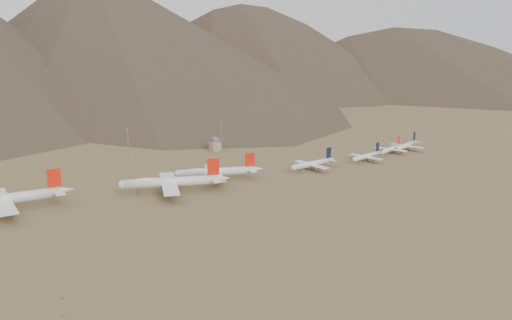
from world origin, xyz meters
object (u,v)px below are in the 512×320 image
widebody_centre (171,182)px  narrowbody_b (367,156)px  control_tower (215,145)px  widebody_west (5,199)px  widebody_east (216,172)px  narrowbody_a (313,163)px

widebody_centre → narrowbody_b: 174.48m
narrowbody_b → control_tower: (-88.78, 100.49, 0.92)m
widebody_west → widebody_east: 141.01m
widebody_west → widebody_east: widebody_west is taller
narrowbody_a → widebody_east: bearing=164.6°
widebody_west → narrowbody_a: (219.66, -15.34, -2.88)m
widebody_east → narrowbody_b: size_ratio=1.54×
widebody_west → narrowbody_a: size_ratio=1.65×
widebody_west → control_tower: widebody_west is taller
control_tower → widebody_centre: bearing=-130.4°
narrowbody_a → control_tower: bearing=101.1°
widebody_centre → narrowbody_a: (118.81, 0.23, -2.65)m
widebody_west → control_tower: size_ratio=6.42×
widebody_centre → widebody_east: (40.09, 11.59, -1.01)m
widebody_west → narrowbody_a: bearing=-3.1°
widebody_centre → control_tower: bearing=68.9°
widebody_east → control_tower: size_ratio=5.18×
widebody_centre → narrowbody_b: size_ratio=1.78×
widebody_east → narrowbody_a: widebody_east is taller
narrowbody_b → widebody_east: bearing=161.7°
widebody_east → narrowbody_a: size_ratio=1.33×
widebody_west → widebody_centre: (100.85, -15.57, -0.23)m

